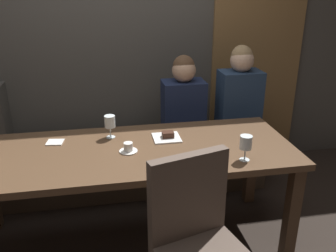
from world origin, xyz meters
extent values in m
plane|color=black|center=(0.00, 0.00, 0.00)|extent=(9.00, 9.00, 0.00)
cube|color=#4C4944|center=(0.00, 1.22, 1.50)|extent=(6.00, 0.12, 3.00)
cube|color=olive|center=(1.35, 1.15, 1.05)|extent=(0.90, 0.05, 2.10)
cube|color=#493422|center=(1.03, -0.35, 0.35)|extent=(0.08, 0.08, 0.69)
cube|color=#493422|center=(1.03, 0.35, 0.35)|extent=(0.08, 0.08, 0.69)
cube|color=brown|center=(0.00, 0.00, 0.72)|extent=(2.20, 0.84, 0.04)
cube|color=#4A3C2E|center=(0.00, 0.70, 0.17)|extent=(2.50, 0.40, 0.35)
cube|color=brown|center=(0.00, 0.70, 0.40)|extent=(2.50, 0.44, 0.10)
cube|color=brown|center=(0.25, -0.62, 0.74)|extent=(0.44, 0.18, 0.48)
cube|color=#192342|center=(0.53, 0.72, 0.72)|extent=(0.36, 0.24, 0.54)
sphere|color=tan|center=(0.53, 0.72, 1.08)|extent=(0.20, 0.20, 0.20)
sphere|color=brown|center=(0.53, 0.73, 1.12)|extent=(0.18, 0.18, 0.18)
cube|color=navy|center=(1.02, 0.69, 0.76)|extent=(0.36, 0.24, 0.61)
sphere|color=#DBB293|center=(1.02, 0.69, 1.15)|extent=(0.20, 0.20, 0.20)
sphere|color=#9E7F56|center=(1.02, 0.70, 1.19)|extent=(0.18, 0.18, 0.18)
cylinder|color=silver|center=(-0.12, 0.22, 0.74)|extent=(0.06, 0.06, 0.00)
cylinder|color=silver|center=(-0.12, 0.22, 0.78)|extent=(0.01, 0.01, 0.07)
cylinder|color=silver|center=(-0.12, 0.22, 0.86)|extent=(0.08, 0.08, 0.08)
cylinder|color=gold|center=(-0.12, 0.22, 0.84)|extent=(0.07, 0.07, 0.04)
cylinder|color=silver|center=(0.69, -0.28, 0.74)|extent=(0.06, 0.06, 0.00)
cylinder|color=silver|center=(0.69, -0.28, 0.78)|extent=(0.01, 0.01, 0.07)
cylinder|color=silver|center=(0.69, -0.28, 0.86)|extent=(0.08, 0.08, 0.08)
cylinder|color=maroon|center=(0.69, -0.28, 0.84)|extent=(0.07, 0.07, 0.03)
cylinder|color=white|center=(-0.01, -0.03, 0.74)|extent=(0.12, 0.12, 0.01)
cylinder|color=white|center=(-0.01, -0.03, 0.78)|extent=(0.06, 0.06, 0.06)
cylinder|color=brown|center=(-0.01, -0.03, 0.80)|extent=(0.05, 0.05, 0.01)
cube|color=white|center=(0.27, 0.13, 0.74)|extent=(0.19, 0.19, 0.01)
cube|color=#381E14|center=(0.28, 0.13, 0.77)|extent=(0.08, 0.06, 0.04)
cube|color=silver|center=(-0.50, 0.20, 0.74)|extent=(0.12, 0.11, 0.01)
camera|label=1|loc=(-0.15, -2.20, 1.79)|focal=39.03mm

